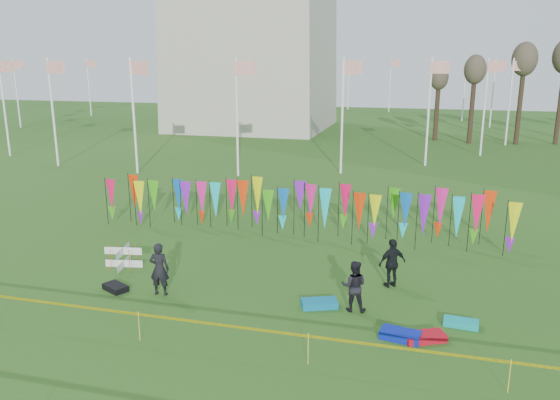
% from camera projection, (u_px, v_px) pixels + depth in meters
% --- Properties ---
extents(ground, '(160.00, 160.00, 0.00)m').
position_uv_depth(ground, '(222.00, 324.00, 16.66)').
color(ground, '#235016').
rests_on(ground, ground).
extents(flagpole_ring, '(57.40, 56.16, 8.00)m').
position_uv_depth(flagpole_ring, '(255.00, 93.00, 64.08)').
color(flagpole_ring, white).
rests_on(flagpole_ring, ground).
extents(banner_row, '(18.64, 0.64, 2.38)m').
position_uv_depth(banner_row, '(299.00, 203.00, 24.80)').
color(banner_row, black).
rests_on(banner_row, ground).
extents(caution_tape_near, '(26.00, 0.02, 0.90)m').
position_uv_depth(caution_tape_near, '(193.00, 323.00, 15.07)').
color(caution_tape_near, '#E2DE04').
rests_on(caution_tape_near, ground).
extents(box_kite, '(0.75, 0.75, 0.83)m').
position_uv_depth(box_kite, '(123.00, 257.00, 21.09)').
color(box_kite, red).
rests_on(box_kite, ground).
extents(person_left, '(0.73, 0.58, 1.85)m').
position_uv_depth(person_left, '(159.00, 269.00, 18.54)').
color(person_left, black).
rests_on(person_left, ground).
extents(person_mid, '(0.85, 0.56, 1.68)m').
position_uv_depth(person_mid, '(354.00, 286.00, 17.36)').
color(person_mid, black).
rests_on(person_mid, ground).
extents(person_right, '(1.19, 1.07, 1.77)m').
position_uv_depth(person_right, '(392.00, 263.00, 19.19)').
color(person_right, black).
rests_on(person_right, ground).
extents(kite_bag_turquoise, '(1.29, 0.97, 0.23)m').
position_uv_depth(kite_bag_turquoise, '(319.00, 304.00, 17.78)').
color(kite_bag_turquoise, '#0B79A9').
rests_on(kite_bag_turquoise, ground).
extents(kite_bag_blue, '(1.22, 0.78, 0.24)m').
position_uv_depth(kite_bag_blue, '(400.00, 335.00, 15.74)').
color(kite_bag_blue, '#0B1FB3').
rests_on(kite_bag_blue, ground).
extents(kite_bag_red, '(1.31, 1.02, 0.22)m').
position_uv_depth(kite_bag_red, '(424.00, 337.00, 15.64)').
color(kite_bag_red, red).
rests_on(kite_bag_red, ground).
extents(kite_bag_black, '(1.05, 0.88, 0.21)m').
position_uv_depth(kite_bag_black, '(116.00, 287.00, 19.07)').
color(kite_bag_black, black).
rests_on(kite_bag_black, ground).
extents(kite_bag_teal, '(1.05, 0.57, 0.19)m').
position_uv_depth(kite_bag_teal, '(461.00, 323.00, 16.51)').
color(kite_bag_teal, '#0CACB2').
rests_on(kite_bag_teal, ground).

